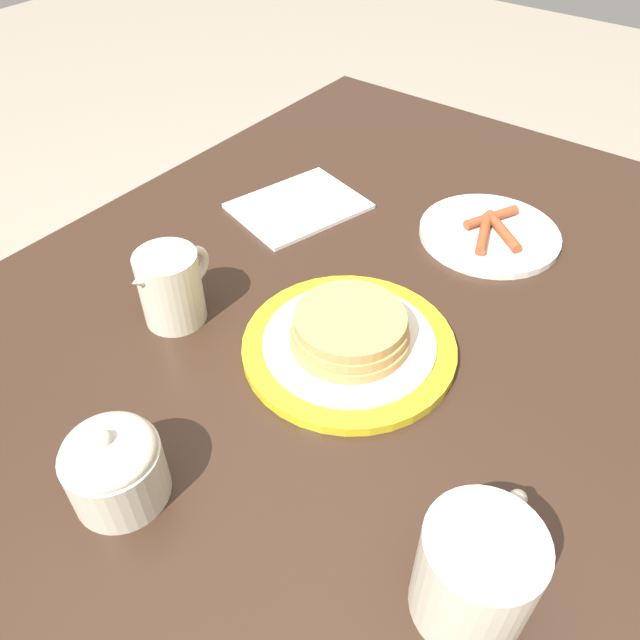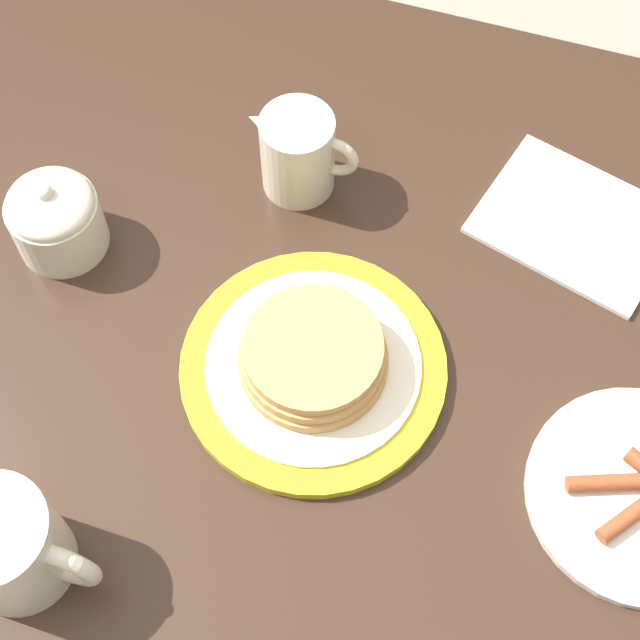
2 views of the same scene
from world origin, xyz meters
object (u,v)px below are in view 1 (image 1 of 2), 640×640
Objects in this scene: sugar_bowl at (114,466)px; pancake_plate at (349,338)px; coffee_mug at (478,570)px; napkin at (299,206)px; side_plate_bacon at (490,233)px; creamer_pitcher at (170,286)px.

pancake_plate is at bearing -12.37° from sugar_bowl.
sugar_bowl is at bearing 108.95° from coffee_mug.
napkin is (0.37, 0.47, -0.05)m from coffee_mug.
napkin is (-0.10, 0.26, -0.00)m from side_plate_bacon.
coffee_mug is at bearing -155.99° from side_plate_bacon.
napkin is at bearing 6.83° from creamer_pitcher.
side_plate_bacon is 1.53× the size of coffee_mug.
pancake_plate is 1.91× the size of coffee_mug.
pancake_plate is 1.14× the size of napkin.
napkin is at bearing 51.78° from coffee_mug.
napkin is (0.20, 0.23, -0.02)m from pancake_plate.
side_plate_bacon is 1.70× the size of creamer_pitcher.
coffee_mug reaches higher than creamer_pitcher.
side_plate_bacon is at bearing -30.70° from creamer_pitcher.
sugar_bowl is 0.50m from napkin.
pancake_plate is at bearing -68.05° from creamer_pitcher.
coffee_mug is at bearing -125.85° from pancake_plate.
coffee_mug is (-0.17, -0.24, 0.03)m from pancake_plate.
sugar_bowl is at bearing 171.28° from side_plate_bacon.
coffee_mug is 1.11× the size of creamer_pitcher.
creamer_pitcher is (-0.08, 0.20, 0.03)m from pancake_plate.
pancake_plate is 0.30m from napkin.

